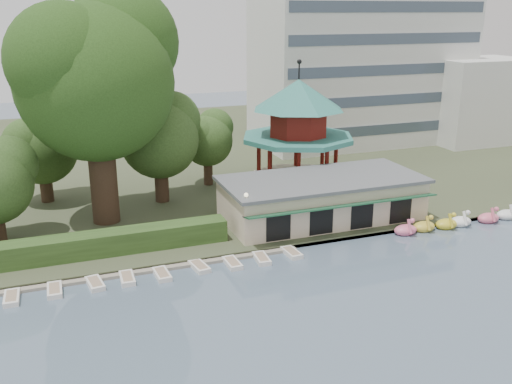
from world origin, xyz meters
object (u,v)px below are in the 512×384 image
dock (83,278)px  big_tree (96,70)px  boathouse (322,198)px  pavilion (298,123)px

dock → big_tree: bearing=73.9°
big_tree → boathouse: bearing=-18.4°
pavilion → big_tree: big_tree is taller
dock → boathouse: size_ratio=1.83×
pavilion → dock: bearing=-148.3°
boathouse → pavilion: size_ratio=1.38×
dock → pavilion: bearing=31.7°
dock → pavilion: pavilion is taller
boathouse → big_tree: 23.04m
dock → boathouse: 22.62m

